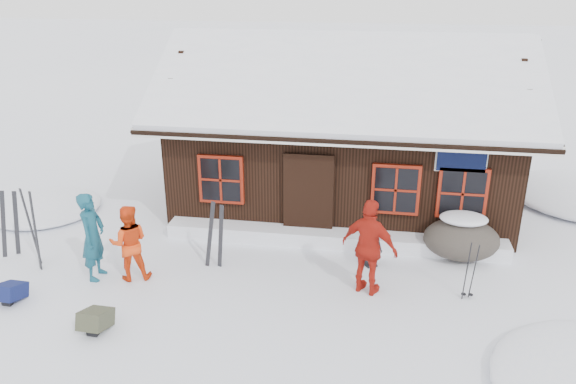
# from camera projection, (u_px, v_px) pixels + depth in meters

# --- Properties ---
(ground) EXTENTS (120.00, 120.00, 0.00)m
(ground) POSITION_uv_depth(u_px,v_px,m) (245.00, 291.00, 10.82)
(ground) COLOR white
(ground) RESTS_ON ground
(mountain_hut) EXTENTS (8.90, 6.09, 4.42)m
(mountain_hut) POSITION_uv_depth(u_px,v_px,m) (344.00, 143.00, 14.58)
(mountain_hut) COLOR black
(mountain_hut) RESTS_ON ground
(snow_drift) EXTENTS (7.60, 0.60, 0.35)m
(snow_drift) POSITION_uv_depth(u_px,v_px,m) (333.00, 238.00, 12.59)
(snow_drift) COLOR white
(snow_drift) RESTS_ON ground
(snow_mounds) EXTENTS (20.60, 13.20, 0.48)m
(snow_mounds) POSITION_uv_depth(u_px,v_px,m) (338.00, 253.00, 12.28)
(snow_mounds) COLOR white
(snow_mounds) RESTS_ON ground
(skier_teal) EXTENTS (0.46, 0.68, 1.81)m
(skier_teal) POSITION_uv_depth(u_px,v_px,m) (93.00, 236.00, 11.00)
(skier_teal) COLOR #134A5C
(skier_teal) RESTS_ON ground
(skier_orange_left) EXTENTS (0.92, 0.82, 1.57)m
(skier_orange_left) POSITION_uv_depth(u_px,v_px,m) (129.00, 243.00, 11.01)
(skier_orange_left) COLOR #EB3F10
(skier_orange_left) RESTS_ON ground
(skier_orange_right) EXTENTS (1.21, 0.87, 1.90)m
(skier_orange_right) POSITION_uv_depth(u_px,v_px,m) (369.00, 248.00, 10.46)
(skier_orange_right) COLOR #AD1D11
(skier_orange_right) RESTS_ON ground
(skier_crouched) EXTENTS (0.54, 0.48, 0.93)m
(skier_crouched) POSITION_uv_depth(u_px,v_px,m) (371.00, 245.00, 11.61)
(skier_crouched) COLOR black
(skier_crouched) RESTS_ON ground
(boulder) EXTENTS (1.59, 1.19, 0.93)m
(boulder) POSITION_uv_depth(u_px,v_px,m) (461.00, 238.00, 11.92)
(boulder) COLOR #463F38
(boulder) RESTS_ON ground
(ski_pair_left) EXTENTS (0.49, 0.23, 1.54)m
(ski_pair_left) POSITION_uv_depth(u_px,v_px,m) (10.00, 225.00, 11.94)
(ski_pair_left) COLOR black
(ski_pair_left) RESTS_ON ground
(ski_pair_mid) EXTENTS (0.46, 0.38, 1.71)m
(ski_pair_mid) POSITION_uv_depth(u_px,v_px,m) (33.00, 230.00, 11.52)
(ski_pair_mid) COLOR black
(ski_pair_mid) RESTS_ON ground
(ski_pair_right) EXTENTS (0.50, 0.19, 1.51)m
(ski_pair_right) POSITION_uv_depth(u_px,v_px,m) (215.00, 236.00, 11.45)
(ski_pair_right) COLOR black
(ski_pair_right) RESTS_ON ground
(ski_poles) EXTENTS (0.21, 0.10, 1.19)m
(ski_poles) POSITION_uv_depth(u_px,v_px,m) (470.00, 272.00, 10.39)
(ski_poles) COLOR black
(ski_poles) RESTS_ON ground
(backpack_blue) EXTENTS (0.42, 0.55, 0.29)m
(backpack_blue) POSITION_uv_depth(u_px,v_px,m) (11.00, 295.00, 10.44)
(backpack_blue) COLOR #111949
(backpack_blue) RESTS_ON ground
(backpack_olive) EXTENTS (0.45, 0.58, 0.31)m
(backpack_olive) POSITION_uv_depth(u_px,v_px,m) (96.00, 323.00, 9.59)
(backpack_olive) COLOR #3C3F2D
(backpack_olive) RESTS_ON ground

